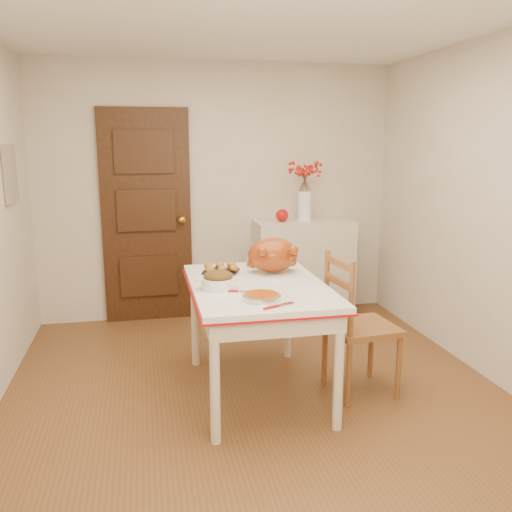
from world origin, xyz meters
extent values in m
cube|color=brown|center=(0.00, 0.00, 0.00)|extent=(3.50, 4.00, 0.00)
cube|color=white|center=(0.00, 0.00, 2.50)|extent=(3.50, 4.00, 0.00)
cube|color=beige|center=(0.00, 2.00, 1.25)|extent=(3.50, 0.00, 2.50)
cube|color=beige|center=(0.00, -2.00, 1.25)|extent=(3.50, 0.00, 2.50)
cube|color=beige|center=(1.75, 0.00, 1.25)|extent=(0.00, 4.00, 2.50)
cube|color=#3E220E|center=(-0.70, 1.97, 1.03)|extent=(0.85, 0.06, 2.06)
cube|color=#A7A287|center=(-1.73, 1.20, 1.50)|extent=(0.03, 0.35, 0.45)
cube|color=beige|center=(0.83, 1.78, 0.49)|extent=(0.97, 0.43, 0.97)
sphere|color=#AC0C0C|center=(0.61, 1.78, 1.03)|extent=(0.12, 0.12, 0.12)
cylinder|color=#973608|center=(-0.05, -0.23, 0.83)|extent=(0.31, 0.31, 0.05)
cylinder|color=white|center=(0.06, 0.66, 0.85)|extent=(0.08, 0.08, 0.10)
camera|label=1|loc=(-0.73, -3.33, 1.75)|focal=37.96mm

